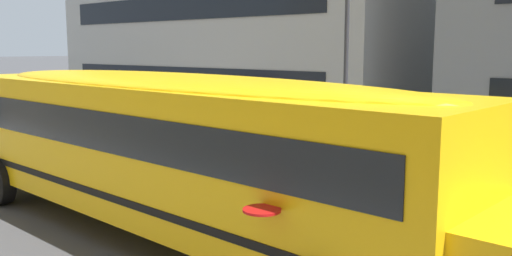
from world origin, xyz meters
TOP-DOWN VIEW (x-y plane):
  - ground_plane at (0.00, 0.00)m, footprint 400.00×400.00m
  - sidewalk_far at (0.00, 7.06)m, footprint 120.00×3.00m
  - lane_centreline at (0.00, 0.00)m, footprint 110.00×0.16m
  - school_bus at (3.66, -1.93)m, footprint 13.06×3.30m
  - street_lamp at (1.80, 6.36)m, footprint 0.44×0.44m

SIDE VIEW (x-z plane):
  - ground_plane at x=0.00m, z-range 0.00..0.00m
  - lane_centreline at x=0.00m, z-range 0.00..0.01m
  - sidewalk_far at x=0.00m, z-range 0.00..0.01m
  - school_bus at x=3.66m, z-range 0.27..3.18m
  - street_lamp at x=1.80m, z-range 0.91..7.71m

